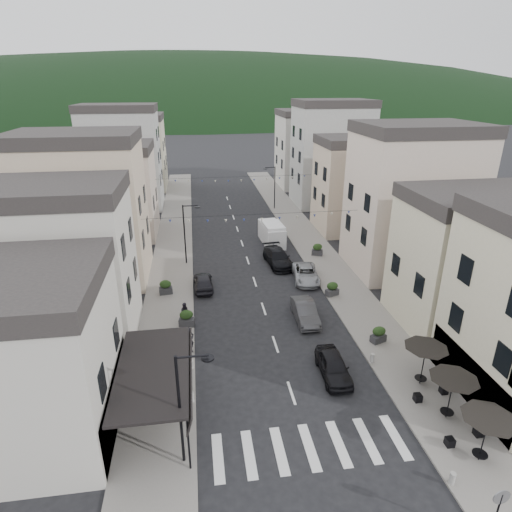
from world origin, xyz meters
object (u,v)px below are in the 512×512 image
Objects in this scene: parked_car_b at (305,312)px; pedestrian_b at (185,313)px; parked_car_c at (306,274)px; parked_car_a at (333,366)px; delivery_van at (272,233)px; parked_car_e at (203,282)px; parked_car_d at (278,258)px; pedestrian_a at (189,340)px.

parked_car_b is 8.92m from pedestrian_b.
parked_car_c is 12.22m from pedestrian_b.
parked_car_a is 23.40m from delivery_van.
delivery_van is at bearing 103.84° from parked_car_c.
parked_car_b is at bearing 137.77° from parked_car_e.
parked_car_a is 17.35m from parked_car_d.
parked_car_a is 6.70m from parked_car_b.
pedestrian_b is (-9.37, -15.89, -0.29)m from delivery_van.
pedestrian_b is (-0.28, 3.95, -0.16)m from pedestrian_a.
parked_car_b is 10.65m from parked_car_d.
delivery_van is 2.76× the size of pedestrian_a.
pedestrian_a is at bearing -127.71° from parked_car_d.
pedestrian_b is at bearing -124.27° from delivery_van.
pedestrian_b is at bearing 73.74° from parked_car_e.
pedestrian_b reaches higher than parked_car_c.
parked_car_c is at bearing 26.42° from pedestrian_b.
parked_car_d is 0.99× the size of delivery_van.
parked_car_c is 0.90× the size of parked_car_d.
parked_car_c is 2.48× the size of pedestrian_a.
parked_car_e is at bearing 140.25° from parked_car_b.
parked_car_d reaches higher than parked_car_b.
pedestrian_b is at bearing 65.31° from pedestrian_a.
parked_car_c is 14.36m from pedestrian_a.
parked_car_e is at bearing -131.19° from delivery_van.
parked_car_d is (-1.80, 3.91, 0.10)m from parked_car_c.
delivery_van is at bearing 36.64° from pedestrian_a.
pedestrian_a is at bearing 81.41° from parked_car_e.
parked_car_d is at bearing -98.39° from delivery_van.
parked_car_a reaches higher than parked_car_e.
parked_car_a is 15.06m from parked_car_e.
parked_car_d is (0.00, 10.65, 0.05)m from parked_car_b.
delivery_van reaches higher than pedestrian_b.
parked_car_c is at bearing -86.25° from delivery_van.
delivery_van is (-1.31, 9.96, 0.54)m from parked_car_c.
parked_car_b is 16.71m from delivery_van.
parked_car_b is at bearing -7.79° from pedestrian_b.
delivery_van is 3.32× the size of pedestrian_b.
parked_car_a is 13.55m from parked_car_c.
pedestrian_b is (-1.48, -5.59, 0.23)m from parked_car_e.
delivery_van reaches higher than parked_car_b.
parked_car_b is at bearing -95.43° from delivery_van.
parked_car_e is (-7.46, 13.09, -0.02)m from parked_car_a.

